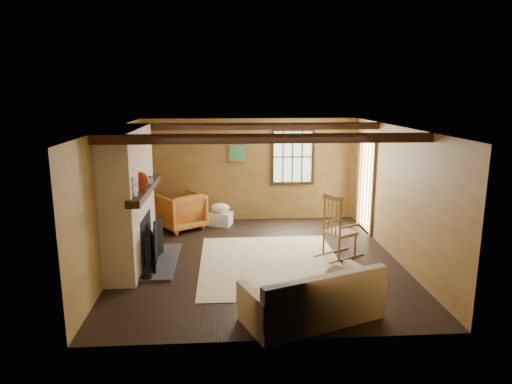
{
  "coord_description": "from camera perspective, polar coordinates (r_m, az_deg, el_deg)",
  "views": [
    {
      "loc": [
        -0.58,
        -7.82,
        2.99
      ],
      "look_at": [
        -0.02,
        0.4,
        1.18
      ],
      "focal_mm": 32.0,
      "sensor_mm": 36.0,
      "label": 1
    }
  ],
  "objects": [
    {
      "name": "ground",
      "position": [
        8.39,
        0.33,
        -8.49
      ],
      "size": [
        5.5,
        5.5,
        0.0
      ],
      "primitive_type": "plane",
      "color": "black",
      "rests_on": "ground"
    },
    {
      "name": "sofa",
      "position": [
        6.28,
        7.26,
        -13.44
      ],
      "size": [
        2.01,
        1.43,
        0.75
      ],
      "rotation": [
        0.0,
        0.0,
        0.37
      ],
      "color": "silver",
      "rests_on": "ground"
    },
    {
      "name": "basket_pillow",
      "position": [
        10.43,
        -4.51,
        -1.99
      ],
      "size": [
        0.5,
        0.44,
        0.22
      ],
      "primitive_type": "ellipsoid",
      "rotation": [
        0.0,
        0.0,
        0.25
      ],
      "color": "silver",
      "rests_on": "laundry_basket"
    },
    {
      "name": "rug",
      "position": [
        8.22,
        1.85,
        -8.93
      ],
      "size": [
        2.5,
        3.0,
        0.01
      ],
      "primitive_type": "cube",
      "color": "beige",
      "rests_on": "ground"
    },
    {
      "name": "rocking_chair",
      "position": [
        8.53,
        10.23,
        -4.75
      ],
      "size": [
        0.98,
        0.82,
        1.2
      ],
      "rotation": [
        0.0,
        0.0,
        2.09
      ],
      "color": "#AD8054",
      "rests_on": "ground"
    },
    {
      "name": "fireplace",
      "position": [
        8.21,
        -15.35,
        -1.36
      ],
      "size": [
        1.02,
        2.3,
        2.4
      ],
      "color": "#9F5A3D",
      "rests_on": "ground"
    },
    {
      "name": "firewood_pile",
      "position": [
        10.87,
        -11.49,
        -3.24
      ],
      "size": [
        0.59,
        0.11,
        0.21
      ],
      "color": "brown",
      "rests_on": "ground"
    },
    {
      "name": "room_envelope",
      "position": [
        8.23,
        1.75,
        2.89
      ],
      "size": [
        5.02,
        5.52,
        2.44
      ],
      "color": "olive",
      "rests_on": "ground"
    },
    {
      "name": "armchair",
      "position": [
        10.27,
        -9.34,
        -2.36
      ],
      "size": [
        1.22,
        1.23,
        0.81
      ],
      "primitive_type": "imported",
      "rotation": [
        0.0,
        0.0,
        -2.53
      ],
      "color": "#BF6026",
      "rests_on": "ground"
    },
    {
      "name": "laundry_basket",
      "position": [
        10.49,
        -4.49,
        -3.35
      ],
      "size": [
        0.59,
        0.52,
        0.3
      ],
      "primitive_type": "cube",
      "rotation": [
        0.0,
        0.0,
        -0.31
      ],
      "color": "white",
      "rests_on": "ground"
    }
  ]
}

